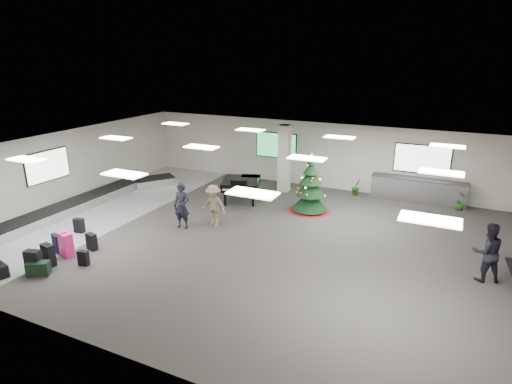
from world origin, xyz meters
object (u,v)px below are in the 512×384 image
at_px(pink_suitcase, 66,245).
at_px(potted_plant_right, 460,201).
at_px(christmas_tree, 310,191).
at_px(traveler_b, 214,206).
at_px(service_counter, 418,190).
at_px(grand_piano, 241,184).
at_px(traveler_bench, 487,252).
at_px(baggage_carousel, 89,201).
at_px(traveler_a, 182,206).
at_px(potted_plant_left, 356,187).

xyz_separation_m(pink_suitcase, potted_plant_right, (11.55, 10.36, -0.02)).
xyz_separation_m(christmas_tree, traveler_b, (-2.83, -3.12, -0.05)).
bearing_deg(service_counter, potted_plant_right, -8.91).
height_order(grand_piano, traveler_bench, traveler_bench).
xyz_separation_m(pink_suitcase, grand_piano, (2.65, 7.33, 0.42)).
relative_size(christmas_tree, potted_plant_right, 3.25).
relative_size(baggage_carousel, pink_suitcase, 11.62).
xyz_separation_m(traveler_a, traveler_bench, (10.25, 0.50, 0.02)).
distance_m(service_counter, potted_plant_right, 1.77).
height_order(service_counter, pink_suitcase, service_counter).
height_order(service_counter, grand_piano, grand_piano).
distance_m(christmas_tree, traveler_bench, 7.29).
bearing_deg(traveler_b, potted_plant_right, 35.16).
bearing_deg(traveler_b, service_counter, 42.77).
xyz_separation_m(pink_suitcase, traveler_b, (3.01, 4.35, 0.40)).
distance_m(grand_piano, potted_plant_right, 9.41).
xyz_separation_m(pink_suitcase, traveler_a, (2.06, 3.63, 0.47)).
bearing_deg(baggage_carousel, potted_plant_left, 32.72).
distance_m(baggage_carousel, potted_plant_right, 15.95).
relative_size(christmas_tree, traveler_b, 1.55).
bearing_deg(traveler_b, potted_plant_left, 55.93).
xyz_separation_m(baggage_carousel, traveler_b, (6.04, 0.46, 0.60)).
bearing_deg(pink_suitcase, baggage_carousel, 142.54).
relative_size(christmas_tree, traveler_a, 1.43).
relative_size(baggage_carousel, traveler_a, 5.51).
distance_m(service_counter, traveler_b, 9.26).
relative_size(baggage_carousel, service_counter, 2.40).
bearing_deg(traveler_bench, potted_plant_right, -105.45).
height_order(traveler_a, potted_plant_left, traveler_a).
height_order(baggage_carousel, potted_plant_right, potted_plant_right).
relative_size(christmas_tree, grand_piano, 1.04).
xyz_separation_m(christmas_tree, potted_plant_left, (1.28, 2.95, -0.47)).
height_order(christmas_tree, traveler_bench, christmas_tree).
height_order(pink_suitcase, traveler_bench, traveler_bench).
relative_size(service_counter, traveler_a, 2.30).
bearing_deg(potted_plant_left, pink_suitcase, -124.35).
height_order(pink_suitcase, christmas_tree, christmas_tree).
distance_m(pink_suitcase, potted_plant_right, 15.52).
relative_size(pink_suitcase, grand_piano, 0.35).
xyz_separation_m(baggage_carousel, pink_suitcase, (3.03, -3.90, 0.19)).
bearing_deg(traveler_a, traveler_b, 32.28).
bearing_deg(christmas_tree, potted_plant_left, 66.46).
relative_size(traveler_bench, potted_plant_left, 2.30).
height_order(service_counter, traveler_b, traveler_b).
distance_m(baggage_carousel, christmas_tree, 9.58).
xyz_separation_m(baggage_carousel, service_counter, (12.84, 6.73, 0.33)).
xyz_separation_m(pink_suitcase, christmas_tree, (5.84, 7.47, 0.46)).
relative_size(traveler_a, traveler_b, 1.09).
bearing_deg(traveler_b, traveler_bench, -1.35).
xyz_separation_m(baggage_carousel, traveler_bench, (15.34, 0.23, 0.69)).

